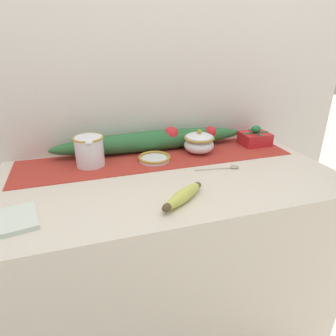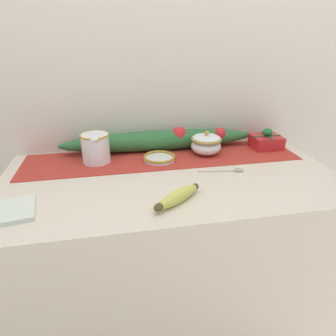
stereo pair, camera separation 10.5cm
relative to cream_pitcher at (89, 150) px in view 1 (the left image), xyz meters
The scene contains 11 objects.
countertop 0.61m from the cream_pitcher, 33.59° to the right, with size 1.25×0.65×0.89m, color beige.
back_wall 0.40m from the cream_pitcher, 30.75° to the left, with size 2.05×0.04×2.40m, color silver.
table_runner 0.28m from the cream_pitcher, ahead, with size 1.15×0.27×0.00m, color #B23328.
cream_pitcher is the anchor object (origin of this frame).
sugar_bowl 0.46m from the cream_pitcher, ahead, with size 0.13×0.13×0.11m.
small_dish 0.26m from the cream_pitcher, ahead, with size 0.13×0.13×0.02m.
banana 0.46m from the cream_pitcher, 56.20° to the right, with size 0.18×0.14×0.04m.
spoon 0.56m from the cream_pitcher, 20.33° to the right, with size 0.18×0.04×0.01m.
napkin_stack 0.43m from the cream_pitcher, 125.32° to the right, with size 0.14×0.14×0.01m, color silver.
gift_box 0.76m from the cream_pitcher, ahead, with size 0.13×0.11×0.09m.
poinsettia_garland 0.29m from the cream_pitcher, 17.68° to the left, with size 0.87×0.10×0.10m.
Camera 1 is at (-0.31, -0.96, 1.37)m, focal length 32.00 mm.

